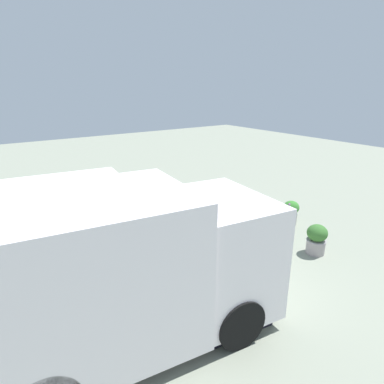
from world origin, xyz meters
The scene contains 6 objects.
ground_plane centered at (0.00, 0.00, 0.00)m, with size 40.00×40.00×0.00m, color gray.
food_truck centered at (1.32, 2.33, 1.25)m, with size 5.06×3.13×2.57m.
person_customer centered at (-2.20, -0.77, 0.36)m, with size 0.73×0.73×0.89m.
planter_flowering_near centered at (-3.79, 2.29, 0.40)m, with size 0.50×0.50×0.76m.
planter_flowering_far centered at (-4.71, 0.76, 0.40)m, with size 0.46×0.46×0.74m.
trash_bin centered at (0.46, -5.08, 0.52)m, with size 0.54×0.54×1.02m.
Camera 1 is at (2.90, 6.51, 4.02)m, focal length 30.46 mm.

